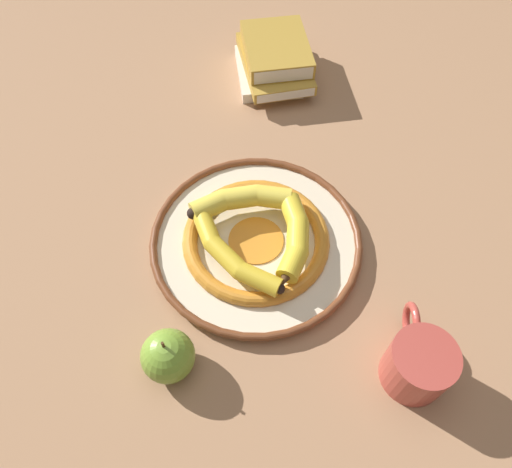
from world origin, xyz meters
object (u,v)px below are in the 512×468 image
at_px(banana_b, 295,239).
at_px(book_stack, 274,60).
at_px(apple, 168,356).
at_px(decorative_bowl, 256,241).
at_px(banana_c, 243,200).
at_px(banana_a, 228,252).
at_px(coffee_mug, 418,363).

height_order(banana_b, book_stack, book_stack).
xyz_separation_m(book_stack, apple, (-0.43, -0.48, -0.00)).
height_order(decorative_bowl, apple, apple).
relative_size(banana_c, apple, 2.11).
bearing_deg(banana_a, banana_c, 125.35).
bearing_deg(banana_b, banana_a, 106.74).
height_order(banana_a, banana_b, banana_b).
xyz_separation_m(banana_b, book_stack, (0.18, 0.40, -0.01)).
bearing_deg(banana_a, decorative_bowl, 91.83).
relative_size(banana_b, coffee_mug, 1.19).
distance_m(banana_a, apple, 0.18).
relative_size(banana_a, banana_c, 1.11).
xyz_separation_m(banana_c, coffee_mug, (0.09, -0.35, -0.01)).
distance_m(banana_a, coffee_mug, 0.32).
bearing_deg(banana_b, book_stack, 7.19).
height_order(banana_b, banana_c, same).
distance_m(decorative_bowl, banana_a, 0.07).
distance_m(banana_b, book_stack, 0.44).
distance_m(book_stack, coffee_mug, 0.66).
relative_size(banana_a, banana_b, 1.34).
height_order(banana_a, apple, apple).
distance_m(banana_c, coffee_mug, 0.36).
xyz_separation_m(banana_b, coffee_mug, (0.05, -0.25, -0.01)).
bearing_deg(book_stack, banana_a, -19.73).
relative_size(banana_b, book_stack, 0.69).
xyz_separation_m(decorative_bowl, banana_a, (-0.06, -0.02, 0.03)).
bearing_deg(decorative_bowl, banana_b, -43.80).
height_order(book_stack, apple, apple).
bearing_deg(banana_c, apple, 58.83).
height_order(banana_c, book_stack, book_stack).
bearing_deg(coffee_mug, banana_b, 39.92).
xyz_separation_m(banana_c, book_stack, (0.22, 0.30, -0.01)).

